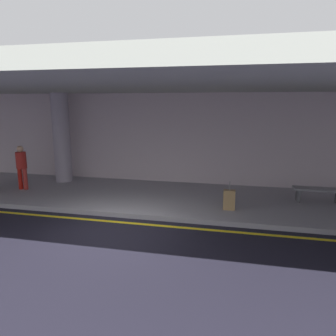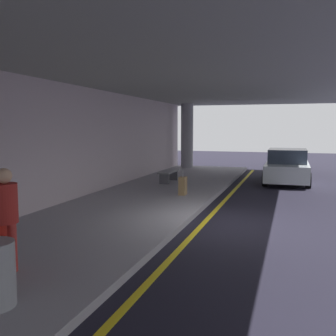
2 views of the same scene
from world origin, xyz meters
name	(u,v)px [view 1 (image 1 of 2)]	position (x,y,z in m)	size (l,w,h in m)	color
ground_plane	(113,231)	(0.00, 0.00, 0.00)	(60.00, 60.00, 0.00)	black
sidewalk	(146,196)	(0.00, 3.10, 0.07)	(26.00, 4.20, 0.15)	#95919A
lane_stripe_yellow	(122,222)	(0.00, 0.65, 0.00)	(26.00, 0.14, 0.01)	yellow
support_column_left_mid	(62,138)	(-4.00, 4.34, 1.97)	(0.70, 0.70, 3.65)	#958C9C
ceiling_overhang	(140,86)	(0.00, 2.60, 3.95)	(28.00, 13.20, 0.30)	#959A8F
terminal_back_wall	(161,140)	(0.00, 5.35, 1.90)	(26.00, 0.30, 3.80)	#B9A9B1
traveler_with_luggage	(21,165)	(-4.81, 2.76, 1.11)	(0.38, 0.38, 1.68)	#9F150E
suitcase_upright_primary	(229,200)	(2.99, 2.07, 0.46)	(0.36, 0.22, 0.90)	#98774A
bench_metal	(318,192)	(5.84, 3.48, 0.50)	(1.60, 0.50, 0.48)	slate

